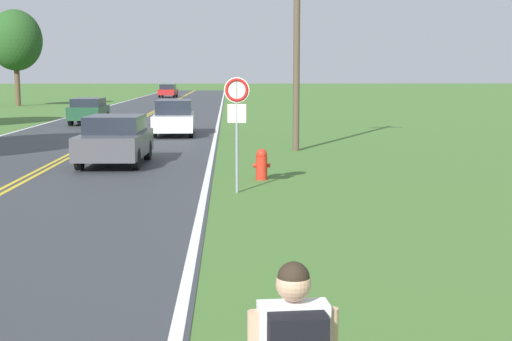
{
  "coord_description": "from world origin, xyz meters",
  "views": [
    {
      "loc": [
        5.49,
        1.03,
        2.84
      ],
      "look_at": [
        6.06,
        15.61,
        0.84
      ],
      "focal_mm": 50.0,
      "sensor_mm": 36.0,
      "label": 1
    }
  ],
  "objects_px": {
    "fire_hydrant": "(262,164)",
    "car_red_sedan_distant": "(168,91)",
    "car_white_sedan_mid_far": "(174,117)",
    "car_dark_green_hatchback_receding": "(89,110)",
    "car_dark_grey_sedan_mid_near": "(115,139)",
    "tree_behind_sign": "(15,40)",
    "traffic_sign": "(237,106)"
  },
  "relations": [
    {
      "from": "car_dark_grey_sedan_mid_near",
      "to": "car_dark_green_hatchback_receding",
      "type": "height_order",
      "value": "car_dark_grey_sedan_mid_near"
    },
    {
      "from": "car_dark_grey_sedan_mid_near",
      "to": "car_dark_green_hatchback_receding",
      "type": "xyz_separation_m",
      "value": [
        -4.25,
        17.83,
        0.01
      ]
    },
    {
      "from": "car_dark_green_hatchback_receding",
      "to": "car_red_sedan_distant",
      "type": "bearing_deg",
      "value": -0.34
    },
    {
      "from": "traffic_sign",
      "to": "car_dark_green_hatchback_receding",
      "type": "relative_size",
      "value": 0.78
    },
    {
      "from": "tree_behind_sign",
      "to": "car_red_sedan_distant",
      "type": "relative_size",
      "value": 2.01
    },
    {
      "from": "car_red_sedan_distant",
      "to": "tree_behind_sign",
      "type": "bearing_deg",
      "value": 154.98
    },
    {
      "from": "fire_hydrant",
      "to": "car_dark_green_hatchback_receding",
      "type": "xyz_separation_m",
      "value": [
        -8.67,
        21.19,
        0.37
      ]
    },
    {
      "from": "car_dark_green_hatchback_receding",
      "to": "car_red_sedan_distant",
      "type": "height_order",
      "value": "car_red_sedan_distant"
    },
    {
      "from": "car_dark_grey_sedan_mid_near",
      "to": "car_dark_green_hatchback_receding",
      "type": "bearing_deg",
      "value": -165.04
    },
    {
      "from": "tree_behind_sign",
      "to": "car_dark_grey_sedan_mid_near",
      "type": "bearing_deg",
      "value": -70.11
    },
    {
      "from": "car_dark_grey_sedan_mid_near",
      "to": "car_white_sedan_mid_far",
      "type": "bearing_deg",
      "value": 176.11
    },
    {
      "from": "car_dark_grey_sedan_mid_near",
      "to": "car_white_sedan_mid_far",
      "type": "distance_m",
      "value": 10.81
    },
    {
      "from": "car_white_sedan_mid_far",
      "to": "car_dark_green_hatchback_receding",
      "type": "relative_size",
      "value": 1.36
    },
    {
      "from": "tree_behind_sign",
      "to": "traffic_sign",
      "type": "bearing_deg",
      "value": -68.22
    },
    {
      "from": "fire_hydrant",
      "to": "car_white_sedan_mid_far",
      "type": "height_order",
      "value": "car_white_sedan_mid_far"
    },
    {
      "from": "car_dark_grey_sedan_mid_near",
      "to": "car_dark_green_hatchback_receding",
      "type": "distance_m",
      "value": 18.33
    },
    {
      "from": "fire_hydrant",
      "to": "car_dark_green_hatchback_receding",
      "type": "bearing_deg",
      "value": 112.24
    },
    {
      "from": "traffic_sign",
      "to": "car_red_sedan_distant",
      "type": "relative_size",
      "value": 0.66
    },
    {
      "from": "fire_hydrant",
      "to": "traffic_sign",
      "type": "relative_size",
      "value": 0.3
    },
    {
      "from": "tree_behind_sign",
      "to": "car_red_sedan_distant",
      "type": "distance_m",
      "value": 24.73
    },
    {
      "from": "car_white_sedan_mid_far",
      "to": "car_red_sedan_distant",
      "type": "distance_m",
      "value": 51.99
    },
    {
      "from": "car_white_sedan_mid_far",
      "to": "car_red_sedan_distant",
      "type": "relative_size",
      "value": 1.16
    },
    {
      "from": "traffic_sign",
      "to": "car_red_sedan_distant",
      "type": "bearing_deg",
      "value": 96.11
    },
    {
      "from": "car_dark_green_hatchback_receding",
      "to": "fire_hydrant",
      "type": "bearing_deg",
      "value": -157.2
    },
    {
      "from": "fire_hydrant",
      "to": "car_red_sedan_distant",
      "type": "xyz_separation_m",
      "value": [
        -7.97,
        65.91,
        0.38
      ]
    },
    {
      "from": "car_dark_grey_sedan_mid_near",
      "to": "car_red_sedan_distant",
      "type": "distance_m",
      "value": 62.65
    },
    {
      "from": "car_dark_grey_sedan_mid_near",
      "to": "car_red_sedan_distant",
      "type": "height_order",
      "value": "car_red_sedan_distant"
    },
    {
      "from": "tree_behind_sign",
      "to": "car_dark_grey_sedan_mid_near",
      "type": "distance_m",
      "value": 43.98
    },
    {
      "from": "car_white_sedan_mid_far",
      "to": "car_dark_green_hatchback_receding",
      "type": "xyz_separation_m",
      "value": [
        -5.28,
        7.07,
        -0.02
      ]
    },
    {
      "from": "car_red_sedan_distant",
      "to": "car_dark_green_hatchback_receding",
      "type": "bearing_deg",
      "value": -178.09
    },
    {
      "from": "tree_behind_sign",
      "to": "car_dark_green_hatchback_receding",
      "type": "height_order",
      "value": "tree_behind_sign"
    },
    {
      "from": "fire_hydrant",
      "to": "tree_behind_sign",
      "type": "height_order",
      "value": "tree_behind_sign"
    }
  ]
}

